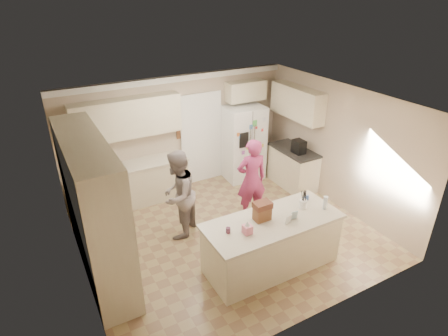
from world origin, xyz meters
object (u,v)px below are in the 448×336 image
coffee_maker (299,147)px  dollhouse_body (262,214)px  island_base (271,244)px  tissue_box (247,229)px  refrigerator (244,143)px  utensil_crock (303,204)px  teen_girl (252,179)px  teen_boy (178,195)px

coffee_maker → dollhouse_body: coffee_maker is taller
coffee_maker → island_base: bearing=-137.2°
coffee_maker → tissue_box: coffee_maker is taller
dollhouse_body → tissue_box: bearing=-153.4°
refrigerator → utensil_crock: bearing=-99.7°
teen_girl → tissue_box: bearing=65.0°
utensil_crock → island_base: bearing=-175.6°
tissue_box → teen_boy: (-0.44, 1.68, -0.14)m
coffee_maker → tissue_box: (-2.60, -2.00, -0.07)m
utensil_crock → dollhouse_body: (-0.80, 0.05, 0.04)m
island_base → teen_boy: size_ratio=1.28×
refrigerator → tissue_box: bearing=-118.0°
refrigerator → island_base: (-1.30, -3.01, -0.46)m
coffee_maker → dollhouse_body: bearing=-140.7°
island_base → dollhouse_body: 0.62m
island_base → tissue_box: (-0.55, -0.10, 0.56)m
coffee_maker → teen_girl: bearing=-163.7°
dollhouse_body → teen_boy: bearing=119.8°
utensil_crock → coffee_maker: bearing=52.9°
dollhouse_body → teen_boy: 1.71m
teen_girl → teen_boy: bearing=5.1°
island_base → utensil_crock: 0.86m
teen_boy → teen_girl: teen_boy is taller
island_base → teen_boy: bearing=122.3°
tissue_box → coffee_maker: bearing=37.6°
refrigerator → teen_boy: 2.70m
coffee_maker → teen_boy: size_ratio=0.17×
tissue_box → teen_girl: 1.90m
island_base → tissue_box: bearing=-169.7°
refrigerator → teen_girl: bearing=-113.6°
coffee_maker → utensil_crock: bearing=-127.1°
refrigerator → dollhouse_body: size_ratio=6.92×
refrigerator → utensil_crock: (-0.65, -2.96, 0.10)m
teen_boy → utensil_crock: bearing=93.1°
teen_boy → refrigerator: bearing=168.1°
utensil_crock → teen_girl: teen_girl is taller
tissue_box → teen_girl: teen_girl is taller
coffee_maker → teen_girl: size_ratio=0.18×
tissue_box → teen_girl: size_ratio=0.08×
island_base → dollhouse_body: dollhouse_body is taller
refrigerator → teen_boy: size_ratio=1.05×
utensil_crock → tissue_box: utensil_crock is taller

